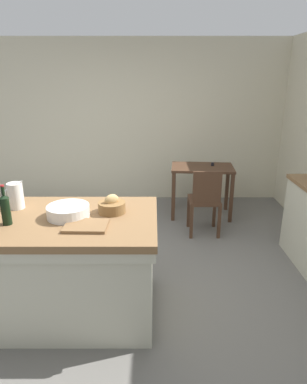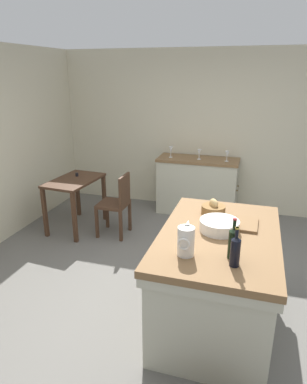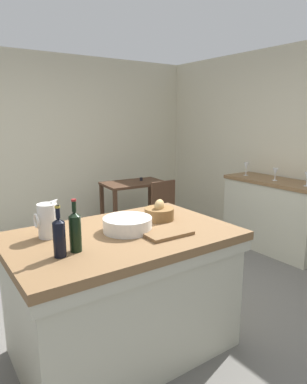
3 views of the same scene
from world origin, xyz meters
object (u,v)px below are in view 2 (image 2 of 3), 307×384
Objects in this scene: wine_bottle_amber at (235,250)px; wine_glass_far_left at (227,154)px; wash_bowl at (219,225)px; side_cabinet at (197,186)px; writing_desk at (75,187)px; wooden_chair at (117,203)px; wine_glass_middle at (171,150)px; wine_bottle_dark at (233,242)px; island_table at (217,275)px; wine_glass_left at (199,153)px; cutting_board at (244,224)px; pitcher at (186,241)px; bread_basket at (213,209)px.

wine_glass_far_left is at bearing 6.38° from wine_bottle_amber.
side_cabinet is at bearing 13.76° from wash_bowl.
writing_desk is 1.04× the size of wooden_chair.
wine_glass_middle is at bearing -23.83° from wooden_chair.
wine_bottle_dark is at bearing -161.90° from wash_bowl.
wash_bowl is 1.95× the size of wine_glass_middle.
side_cabinet is 4.31× the size of wine_bottle_amber.
wine_bottle_dark is (-0.39, -0.13, 0.55)m from island_table.
side_cabinet is 3.24m from wine_bottle_amber.
island_table is at bearing -157.08° from wine_glass_middle.
wine_bottle_amber is (-0.55, -0.17, 0.07)m from wash_bowl.
wine_glass_left is at bearing -90.03° from wine_glass_middle.
cutting_board is 2.64m from wine_glass_middle.
pitcher reaches higher than bread_basket.
wash_bowl is 0.28m from cutting_board.
wine_glass_far_left is at bearing 4.07° from island_table.
bread_basket reaches higher than side_cabinet.
cutting_board is 1.07× the size of wine_bottle_amber.
wine_glass_left is at bearing 88.92° from wine_glass_far_left.
writing_desk is at bearing 46.70° from pitcher.
side_cabinet is at bearing -55.46° from writing_desk.
island_table is 2.82m from wine_glass_middle.
pitcher is 1.68× the size of wine_glass_far_left.
wine_bottle_amber is at bearing -165.63° from side_cabinet.
bread_basket is at bearing -6.70° from pitcher.
wash_bowl is at bearing 17.15° from wine_bottle_amber.
bread_basket is (0.35, 0.10, 0.01)m from wash_bowl.
wine_bottle_dark reaches higher than writing_desk.
wine_glass_middle is at bearing 28.74° from cutting_board.
wash_bowl is at bearing -131.34° from wooden_chair.
pitcher is at bearing 99.41° from wine_bottle_dark.
island_table is 2.66m from side_cabinet.
pitcher reaches higher than wine_glass_left.
wine_glass_left is (1.07, -1.64, 0.40)m from writing_desk.
wash_bowl is 0.36m from bread_basket.
wine_glass_middle is (2.49, 1.07, 0.08)m from wash_bowl.
bread_basket is at bearing 16.63° from wine_bottle_amber.
wash_bowl is at bearing 18.10° from wine_bottle_dark.
wine_bottle_amber reaches higher than pitcher.
writing_desk is 1.64m from wine_glass_middle.
side_cabinet is 1.39× the size of writing_desk.
wine_bottle_dark is at bearing -173.87° from wine_glass_far_left.
wine_bottle_dark is at bearing 174.81° from cutting_board.
wash_bowl is at bearing -156.88° from wine_glass_middle.
wash_bowl is at bearing -122.41° from writing_desk.
writing_desk is 2.36m from wine_glass_far_left.
pitcher is 3.12m from wine_glass_middle.
bread_basket is at bearing 61.35° from cutting_board.
side_cabinet is 2.54m from cutting_board.
island_table is at bearing 140.72° from cutting_board.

